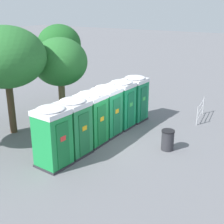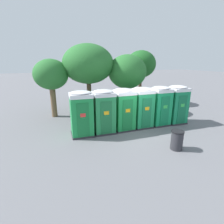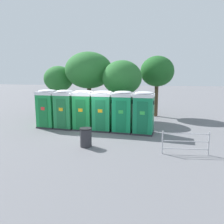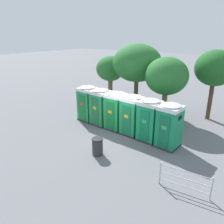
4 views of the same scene
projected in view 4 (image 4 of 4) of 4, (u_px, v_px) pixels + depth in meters
name	position (u px, v px, depth m)	size (l,w,h in m)	color
ground_plane	(118.00, 133.00, 13.97)	(120.00, 120.00, 0.00)	slate
portapotty_0	(88.00, 103.00, 15.81)	(1.34, 1.32, 2.54)	#2D2D33
portapotty_1	(101.00, 107.00, 15.03)	(1.31, 1.30, 2.54)	#2D2D33
portapotty_2	(116.00, 110.00, 14.29)	(1.24, 1.25, 2.54)	#2D2D33
portapotty_3	(132.00, 115.00, 13.55)	(1.24, 1.27, 2.54)	#2D2D33
portapotty_4	(149.00, 120.00, 12.76)	(1.25, 1.27, 2.54)	#2D2D33
portapotty_5	(169.00, 126.00, 11.95)	(1.28, 1.30, 2.54)	#2D2D33
street_tree_0	(110.00, 69.00, 19.02)	(2.46, 2.46, 4.24)	brown
street_tree_1	(215.00, 68.00, 15.13)	(2.76, 2.76, 5.03)	#4C3826
street_tree_2	(137.00, 63.00, 17.15)	(3.85, 3.85, 5.33)	#4C3826
street_tree_3	(167.00, 76.00, 15.09)	(2.98, 2.98, 4.57)	brown
trash_can	(97.00, 146.00, 11.40)	(0.59, 0.59, 0.93)	#2D2D33
event_barrier	(184.00, 180.00, 8.67)	(2.05, 0.27, 1.05)	#B7B7BC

